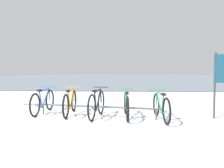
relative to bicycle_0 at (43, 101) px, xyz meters
name	(u,v)px	position (x,y,z in m)	size (l,w,h in m)	color
ground	(119,77)	(0.59, 51.28, -0.39)	(80.00, 132.00, 0.08)	silver
bike_rack	(96,107)	(1.65, -0.42, -0.08)	(3.56, 0.69, 0.31)	#4C5156
bicycle_0	(43,101)	(0.00, 0.00, 0.00)	(0.46, 1.75, 0.77)	black
bicycle_1	(70,103)	(0.87, -0.20, 0.00)	(0.46, 1.74, 0.78)	black
bicycle_2	(97,104)	(1.69, -0.49, 0.01)	(0.46, 1.64, 0.80)	black
bicycle_3	(126,105)	(2.48, -0.46, -0.01)	(0.46, 1.70, 0.75)	black
bicycle_4	(161,107)	(3.36, -0.70, -0.01)	(0.46, 1.66, 0.75)	black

